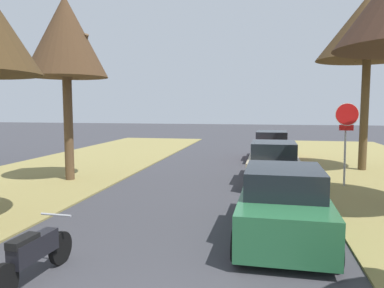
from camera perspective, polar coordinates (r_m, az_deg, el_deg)
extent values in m
cylinder|color=#9EA0A5|center=(14.36, 22.46, -1.53)|extent=(0.07, 0.21, 2.25)
cylinder|color=white|center=(14.17, 22.76, 4.23)|extent=(0.81, 0.08, 0.80)
cylinder|color=red|center=(14.17, 22.75, 4.23)|extent=(0.76, 0.09, 0.76)
cube|color=red|center=(14.22, 22.66, 2.33)|extent=(0.48, 0.05, 0.20)
cylinder|color=brown|center=(18.28, 24.98, 3.99)|extent=(0.35, 0.35, 4.89)
cone|color=#43301A|center=(18.61, 25.50, 15.98)|extent=(4.37, 4.37, 2.84)
cylinder|color=brown|center=(18.90, 26.23, 13.09)|extent=(0.91, 0.94, 1.20)
cylinder|color=brown|center=(18.98, 25.35, 12.82)|extent=(1.16, 0.42, 1.03)
cylinder|color=brown|center=(15.11, -18.47, 2.21)|extent=(0.35, 0.35, 3.96)
cone|color=#46301E|center=(15.32, -18.89, 15.41)|extent=(3.10, 3.10, 3.05)
cylinder|color=brown|center=(15.42, -16.69, 12.64)|extent=(1.10, 0.96, 1.67)
cylinder|color=brown|center=(15.42, -17.19, 11.39)|extent=(1.00, 0.67, 1.03)
cylinder|color=brown|center=(15.25, -16.99, 11.66)|extent=(0.77, 0.93, 1.13)
cube|color=#28663D|center=(8.67, 13.79, -9.72)|extent=(1.89, 4.43, 0.85)
cube|color=black|center=(8.30, 13.95, -5.42)|extent=(1.64, 2.05, 0.56)
cylinder|color=black|center=(10.35, 8.60, -8.75)|extent=(0.21, 0.60, 0.60)
cylinder|color=black|center=(10.40, 18.33, -8.91)|extent=(0.21, 0.60, 0.60)
cylinder|color=black|center=(7.21, 6.96, -15.24)|extent=(0.21, 0.60, 0.60)
cylinder|color=black|center=(7.28, 21.24, -15.37)|extent=(0.21, 0.60, 0.60)
cube|color=tan|center=(14.52, 12.39, -3.47)|extent=(1.89, 4.43, 0.85)
cube|color=black|center=(14.21, 12.46, -0.81)|extent=(1.64, 2.05, 0.56)
cylinder|color=black|center=(16.22, 9.26, -3.50)|extent=(0.21, 0.60, 0.60)
cylinder|color=black|center=(16.23, 15.42, -3.63)|extent=(0.21, 0.60, 0.60)
cylinder|color=black|center=(12.97, 8.54, -5.80)|extent=(0.21, 0.60, 0.60)
cylinder|color=black|center=(12.99, 16.27, -5.95)|extent=(0.21, 0.60, 0.60)
cube|color=red|center=(20.72, 12.08, -0.75)|extent=(1.89, 4.43, 0.85)
cube|color=black|center=(20.44, 12.12, 1.15)|extent=(1.64, 2.05, 0.56)
cylinder|color=black|center=(22.41, 9.84, -0.98)|extent=(0.21, 0.60, 0.60)
cylinder|color=black|center=(22.41, 14.29, -1.07)|extent=(0.21, 0.60, 0.60)
cylinder|color=black|center=(19.14, 9.45, -2.10)|extent=(0.21, 0.60, 0.60)
cylinder|color=black|center=(19.14, 14.67, -2.21)|extent=(0.21, 0.60, 0.60)
cylinder|color=black|center=(7.45, -19.57, -14.82)|extent=(0.13, 0.60, 0.60)
cylinder|color=black|center=(6.39, -27.17, -18.66)|extent=(0.13, 0.60, 0.60)
cube|color=black|center=(6.81, -23.14, -14.44)|extent=(0.29, 1.03, 0.36)
cube|color=black|center=(6.56, -24.56, -13.43)|extent=(0.25, 0.57, 0.12)
cylinder|color=#9EA0A5|center=(7.18, -20.20, -10.19)|extent=(0.60, 0.07, 0.04)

